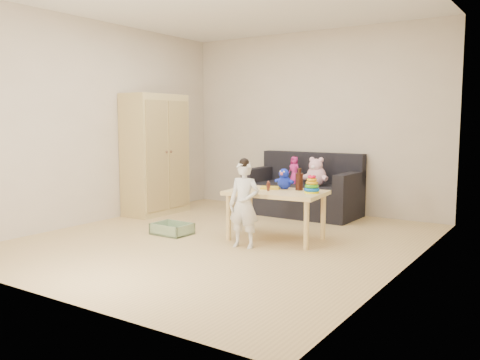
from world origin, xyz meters
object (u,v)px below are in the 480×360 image
Objects in this scene: wardrobe at (155,155)px; toddler at (244,205)px; sofa at (302,199)px; play_table at (276,215)px.

wardrobe reaches higher than toddler.
toddler is at bearing -79.68° from sofa.
wardrobe reaches higher than sofa.
play_table is 1.18× the size of toddler.
play_table is at bearing 67.40° from toddler.
wardrobe is 2.36m from play_table.
wardrobe reaches higher than play_table.
sofa is at bearing 89.34° from toddler.
play_table is at bearing -12.18° from wardrobe.
wardrobe is at bearing 167.82° from play_table.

